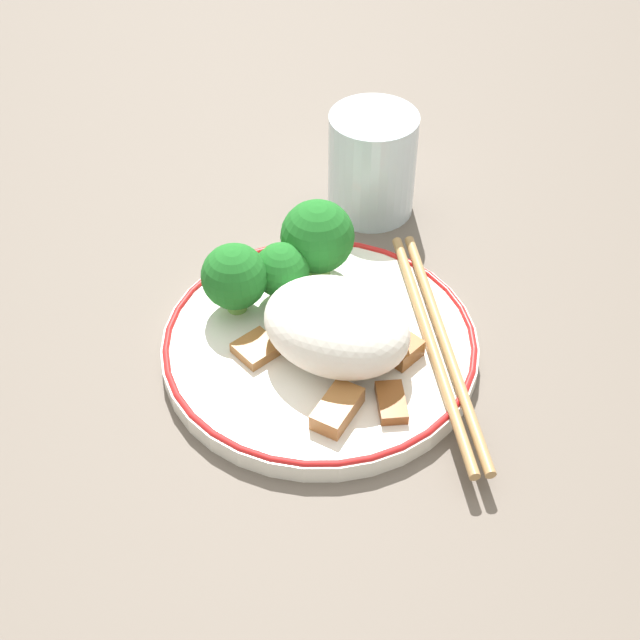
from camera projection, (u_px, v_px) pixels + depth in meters
The scene contains 13 objects.
ground_plane at pixel (320, 354), 0.66m from camera, with size 3.00×3.00×0.00m, color #665B51.
plate at pixel (320, 345), 0.65m from camera, with size 0.23×0.23×0.02m.
rice_mound at pixel (336, 326), 0.62m from camera, with size 0.11×0.08×0.06m.
broccoli_back_left at pixel (317, 237), 0.67m from camera, with size 0.06×0.06×0.07m.
broccoli_back_center at pixel (282, 271), 0.66m from camera, with size 0.04×0.04×0.05m.
broccoli_back_right at pixel (234, 278), 0.65m from camera, with size 0.05×0.05×0.06m.
meat_near_front at pixel (400, 348), 0.63m from camera, with size 0.03×0.03×0.01m.
meat_near_left at pixel (369, 315), 0.66m from camera, with size 0.03×0.03×0.01m.
meat_near_right at pixel (256, 349), 0.64m from camera, with size 0.03×0.04×0.01m.
meat_near_back at pixel (391, 402), 0.60m from camera, with size 0.03×0.04×0.01m.
meat_on_rice_edge at pixel (337, 409), 0.59m from camera, with size 0.02×0.04×0.01m.
chopsticks at pixel (438, 343), 0.64m from camera, with size 0.15×0.20×0.01m.
drinking_glass at pixel (372, 164), 0.76m from camera, with size 0.07×0.07×0.09m.
Camera 1 is at (-0.21, 0.40, 0.48)m, focal length 50.00 mm.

